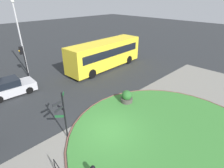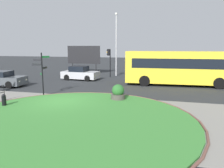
{
  "view_description": "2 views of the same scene",
  "coord_description": "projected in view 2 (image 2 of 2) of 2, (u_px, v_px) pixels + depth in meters",
  "views": [
    {
      "loc": [
        -6.28,
        -6.69,
        7.96
      ],
      "look_at": [
        2.72,
        2.42,
        1.68
      ],
      "focal_mm": 28.91,
      "sensor_mm": 36.0,
      "label": 1
    },
    {
      "loc": [
        6.82,
        -12.59,
        3.62
      ],
      "look_at": [
        3.04,
        1.67,
        1.09
      ],
      "focal_mm": 34.86,
      "sensor_mm": 36.0,
      "label": 2
    }
  ],
  "objects": [
    {
      "name": "car_near_lane",
      "position": [
        80.0,
        74.0,
        24.08
      ],
      "size": [
        4.04,
        2.05,
        1.51
      ],
      "rotation": [
        0.0,
        0.0,
        -0.05
      ],
      "color": "#B7B7BC",
      "rests_on": "ground"
    },
    {
      "name": "car_far_lane",
      "position": [
        1.0,
        79.0,
        20.11
      ],
      "size": [
        4.45,
        2.26,
        1.41
      ],
      "rotation": [
        0.0,
        0.0,
        0.09
      ],
      "color": "#474C51",
      "rests_on": "ground"
    },
    {
      "name": "lamppost_tall",
      "position": [
        116.0,
        43.0,
        26.7
      ],
      "size": [
        0.32,
        0.32,
        7.64
      ],
      "color": "#B7B7BC",
      "rests_on": "ground"
    },
    {
      "name": "sidewalk_paving",
      "position": [
        45.0,
        110.0,
        12.48
      ],
      "size": [
        32.0,
        8.11,
        0.02
      ],
      "primitive_type": "cube",
      "color": "gray",
      "rests_on": "ground"
    },
    {
      "name": "billboard_left",
      "position": [
        84.0,
        55.0,
        29.54
      ],
      "size": [
        4.73,
        0.23,
        3.74
      ],
      "rotation": [
        0.0,
        0.0,
        -0.02
      ],
      "color": "black",
      "rests_on": "ground"
    },
    {
      "name": "bollard_foreground",
      "position": [
        4.0,
        100.0,
        13.18
      ],
      "size": [
        0.26,
        0.26,
        0.8
      ],
      "color": "black",
      "rests_on": "ground"
    },
    {
      "name": "grass_island",
      "position": [
        71.0,
        119.0,
        10.81
      ],
      "size": [
        12.34,
        12.34,
        0.1
      ],
      "primitive_type": "cylinder",
      "color": "#387A33",
      "rests_on": "ground"
    },
    {
      "name": "signpost_directional",
      "position": [
        42.0,
        71.0,
        15.96
      ],
      "size": [
        1.05,
        0.96,
        3.21
      ],
      "color": "black",
      "rests_on": "ground"
    },
    {
      "name": "grass_kerb_ring",
      "position": [
        71.0,
        119.0,
        10.81
      ],
      "size": [
        12.65,
        12.65,
        0.11
      ],
      "primitive_type": "torus",
      "color": "brown",
      "rests_on": "ground"
    },
    {
      "name": "bus_yellow",
      "position": [
        180.0,
        67.0,
        20.39
      ],
      "size": [
        10.14,
        3.0,
        3.19
      ],
      "rotation": [
        0.0,
        0.0,
        0.05
      ],
      "color": "yellow",
      "rests_on": "ground"
    },
    {
      "name": "planter_near_signpost",
      "position": [
        118.0,
        93.0,
        14.8
      ],
      "size": [
        0.98,
        0.98,
        1.11
      ],
      "color": "#47423D",
      "rests_on": "ground"
    },
    {
      "name": "ground",
      "position": [
        61.0,
        102.0,
        14.33
      ],
      "size": [
        120.0,
        120.0,
        0.0
      ],
      "primitive_type": "plane",
      "color": "#282B2D"
    },
    {
      "name": "traffic_light_near",
      "position": [
        109.0,
        56.0,
        25.94
      ],
      "size": [
        0.49,
        0.29,
        3.36
      ],
      "rotation": [
        0.0,
        0.0,
        3.27
      ],
      "color": "black",
      "rests_on": "ground"
    }
  ]
}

